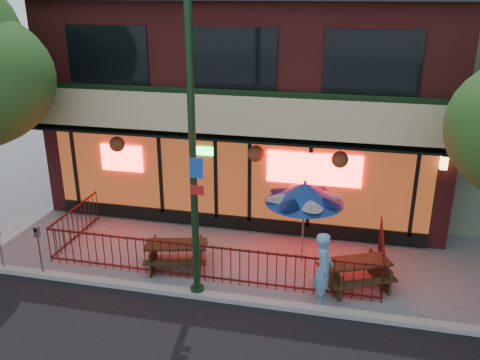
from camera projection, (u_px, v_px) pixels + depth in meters
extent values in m
plane|color=gray|center=(202.00, 285.00, 12.29)|extent=(80.00, 80.00, 0.00)
cube|color=#999993|center=(196.00, 294.00, 11.81)|extent=(80.00, 0.25, 0.12)
cube|color=maroon|center=(260.00, 95.00, 17.72)|extent=(12.00, 8.00, 6.50)
cube|color=#59230F|center=(233.00, 177.00, 14.61)|extent=(11.00, 0.06, 2.60)
cube|color=#FF0C0C|center=(314.00, 169.00, 13.90)|extent=(2.60, 0.04, 0.90)
cube|color=#FF0C0C|center=(122.00, 158.00, 15.13)|extent=(1.30, 0.04, 0.80)
cube|color=tan|center=(228.00, 116.00, 13.51)|extent=(12.20, 1.33, 1.26)
cube|color=black|center=(107.00, 55.00, 14.19)|extent=(2.40, 0.06, 1.60)
cube|color=black|center=(232.00, 58.00, 13.44)|extent=(2.40, 0.06, 1.60)
cube|color=black|center=(372.00, 63.00, 12.69)|extent=(2.40, 0.06, 1.60)
cube|color=black|center=(233.00, 221.00, 15.08)|extent=(11.00, 0.12, 0.40)
cube|color=#FFC672|center=(444.00, 163.00, 12.98)|extent=(0.18, 0.18, 0.32)
cube|color=#48110F|center=(204.00, 246.00, 12.14)|extent=(8.40, 0.04, 0.04)
cube|color=#48110F|center=(205.00, 276.00, 12.43)|extent=(8.40, 0.04, 0.04)
cube|color=#48110F|center=(73.00, 209.00, 14.20)|extent=(0.04, 2.60, 0.04)
cube|color=#48110F|center=(383.00, 240.00, 12.45)|extent=(0.04, 2.60, 0.04)
cylinder|color=#48110F|center=(204.00, 263.00, 12.30)|extent=(0.02, 0.02, 1.00)
cylinder|color=black|center=(193.00, 152.00, 10.70)|extent=(0.16, 0.16, 7.00)
cylinder|color=black|center=(197.00, 290.00, 11.89)|extent=(0.32, 0.32, 0.20)
cube|color=#194CB2|center=(196.00, 168.00, 10.64)|extent=(0.30, 0.02, 0.45)
cube|color=red|center=(197.00, 190.00, 10.81)|extent=(0.30, 0.02, 0.22)
cube|color=#322212|center=(153.00, 256.00, 12.99)|extent=(0.32, 1.10, 0.64)
cube|color=#322212|center=(200.00, 255.00, 13.01)|extent=(0.32, 1.10, 0.64)
cube|color=#322212|center=(176.00, 244.00, 12.89)|extent=(1.66, 1.00, 0.05)
cube|color=#322212|center=(175.00, 263.00, 12.54)|extent=(1.57, 0.61, 0.04)
cube|color=#322212|center=(178.00, 245.00, 13.43)|extent=(1.57, 0.61, 0.04)
cube|color=#3A2914|center=(332.00, 277.00, 12.02)|extent=(0.53, 1.06, 0.65)
cube|color=#3A2914|center=(379.00, 271.00, 12.26)|extent=(0.53, 1.06, 0.65)
cube|color=#3A2914|center=(357.00, 262.00, 12.03)|extent=(1.71, 1.26, 0.05)
cube|color=#3A2914|center=(365.00, 283.00, 11.68)|extent=(1.54, 0.89, 0.04)
cube|color=#3A2914|center=(348.00, 262.00, 12.56)|extent=(1.54, 0.89, 0.04)
cylinder|color=gray|center=(303.00, 225.00, 13.00)|extent=(0.05, 0.05, 2.09)
cone|color=navy|center=(305.00, 193.00, 12.68)|extent=(2.00, 1.99, 0.52)
sphere|color=gray|center=(305.00, 182.00, 12.58)|extent=(0.09, 0.10, 0.09)
imported|color=#649AC8|center=(324.00, 269.00, 11.29)|extent=(0.48, 0.68, 1.76)
cylinder|color=gray|center=(41.00, 256.00, 12.49)|extent=(0.05, 0.05, 1.10)
cube|color=gray|center=(37.00, 232.00, 12.26)|extent=(0.12, 0.10, 0.28)
cube|color=black|center=(35.00, 230.00, 12.19)|extent=(0.08, 0.01, 0.10)
cylinder|color=#93979B|center=(1.00, 253.00, 12.74)|extent=(0.05, 0.05, 1.01)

